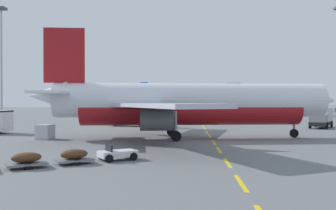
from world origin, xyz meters
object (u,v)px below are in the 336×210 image
airliner_foreground (186,103)px  airliner_far_center (165,104)px  uld_cargo_container (45,132)px  apron_light_mast_near (1,50)px  fuel_service_truck (132,116)px  ground_power_truck (321,117)px  baggage_train (51,158)px

airliner_foreground → airliner_far_center: bearing=95.1°
airliner_far_center → uld_cargo_container: (-8.99, -75.10, -2.66)m
airliner_foreground → apron_light_mast_near: size_ratio=1.48×
airliner_far_center → fuel_service_truck: size_ratio=3.62×
airliner_foreground → uld_cargo_container: (-15.57, -1.43, -3.15)m
airliner_foreground → fuel_service_truck: size_ratio=4.78×
airliner_far_center → uld_cargo_container: airliner_far_center is taller
fuel_service_truck → airliner_foreground: bearing=-65.4°
fuel_service_truck → ground_power_truck: same height
airliner_foreground → ground_power_truck: airliner_foreground is taller
uld_cargo_container → apron_light_mast_near: apron_light_mast_near is taller
ground_power_truck → apron_light_mast_near: 62.50m
airliner_foreground → baggage_train: airliner_foreground is taller
airliner_foreground → ground_power_truck: (21.23, 17.49, -2.30)m
uld_cargo_container → baggage_train: bearing=-67.3°
airliner_foreground → apron_light_mast_near: apron_light_mast_near is taller
airliner_foreground → apron_light_mast_near: 51.12m
ground_power_truck → apron_light_mast_near: (-59.26, 14.93, 13.10)m
baggage_train → apron_light_mast_near: size_ratio=0.45×
ground_power_truck → airliner_far_center: bearing=116.3°
airliner_foreground → apron_light_mast_near: bearing=139.6°
ground_power_truck → baggage_train: (-29.89, -35.42, -1.11)m
ground_power_truck → airliner_foreground: bearing=-140.5°
airliner_far_center → baggage_train: bearing=-91.3°
airliner_far_center → apron_light_mast_near: bearing=-127.3°
fuel_service_truck → apron_light_mast_near: 33.98m
apron_light_mast_near → uld_cargo_container: bearing=-56.4°
airliner_foreground → ground_power_truck: bearing=39.5°
fuel_service_truck → uld_cargo_container: 22.44m
airliner_foreground → uld_cargo_container: airliner_foreground is taller
baggage_train → airliner_foreground: bearing=64.2°
airliner_far_center → baggage_train: 91.67m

